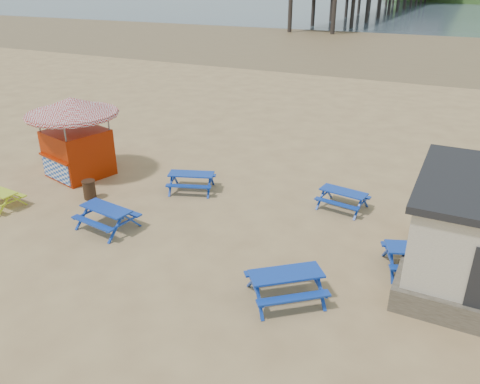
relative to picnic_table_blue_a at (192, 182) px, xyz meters
The scene contains 11 objects.
ground 3.45m from the picnic_table_blue_a, 51.50° to the right, with size 400.00×400.00×0.00m, color tan.
wet_sand 52.36m from the picnic_table_blue_a, 87.66° to the left, with size 400.00×400.00×0.00m, color olive.
sea 167.33m from the picnic_table_blue_a, 89.27° to the left, with size 400.00×400.00×0.00m, color #465864.
picnic_table_blue_a is the anchor object (origin of this frame).
picnic_table_blue_b 6.28m from the picnic_table_blue_a, 10.84° to the left, with size 1.96×1.66×0.74m.
picnic_table_blue_c 9.61m from the picnic_table_blue_a, 12.18° to the right, with size 2.45×2.23×0.84m.
picnic_table_blue_d 4.26m from the picnic_table_blue_a, 102.93° to the right, with size 2.13×1.81×0.82m.
picnic_table_blue_f 8.08m from the picnic_table_blue_a, 39.18° to the right, with size 2.60×2.55×0.85m.
picnic_table_yellow 7.56m from the picnic_table_blue_a, 141.66° to the right, with size 1.72×1.43×0.68m.
ice_cream_kiosk 5.83m from the picnic_table_blue_a, behind, with size 4.85×4.85×3.58m.
litter_bin 4.16m from the picnic_table_blue_a, 142.54° to the right, with size 0.54×0.54×0.79m.
Camera 1 is at (7.79, -12.59, 8.22)m, focal length 35.00 mm.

